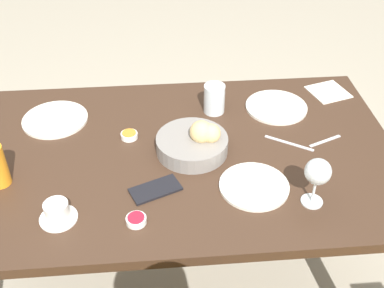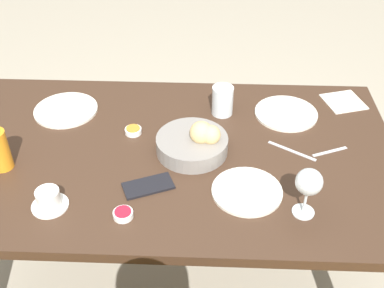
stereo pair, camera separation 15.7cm
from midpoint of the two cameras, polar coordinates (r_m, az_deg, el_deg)
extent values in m
cube|color=#3D281C|center=(1.60, -0.02, -1.38)|extent=(1.52, 0.88, 0.03)
cube|color=#3D281C|center=(2.24, 18.88, -3.07)|extent=(0.06, 0.06, 0.73)
cube|color=#3D281C|center=(2.28, -17.76, -2.12)|extent=(0.06, 0.06, 0.73)
cylinder|color=gray|center=(1.57, 2.86, -0.18)|extent=(0.24, 0.24, 0.05)
sphere|color=#DBB775|center=(1.54, 4.02, 1.26)|extent=(0.08, 0.08, 0.08)
sphere|color=#DBB775|center=(1.54, 5.15, 0.98)|extent=(0.06, 0.06, 0.06)
cylinder|color=silver|center=(1.81, 13.55, 3.47)|extent=(0.23, 0.23, 0.01)
cylinder|color=silver|center=(1.82, -12.35, 3.88)|extent=(0.23, 0.23, 0.01)
cylinder|color=silver|center=(1.46, 9.63, -5.67)|extent=(0.21, 0.21, 0.01)
cylinder|color=silver|center=(1.75, 6.22, 5.06)|extent=(0.08, 0.08, 0.11)
cylinder|color=silver|center=(1.43, 16.14, -7.88)|extent=(0.06, 0.06, 0.00)
cylinder|color=silver|center=(1.41, 16.42, -6.74)|extent=(0.01, 0.01, 0.07)
sphere|color=silver|center=(1.36, 16.98, -4.46)|extent=(0.08, 0.08, 0.08)
cylinder|color=white|center=(1.44, -13.48, -7.24)|extent=(0.11, 0.11, 0.01)
cylinder|color=white|center=(1.42, -13.65, -6.40)|extent=(0.07, 0.07, 0.05)
cylinder|color=white|center=(1.37, -4.90, -8.46)|extent=(0.06, 0.06, 0.02)
cylinder|color=#A3192D|center=(1.36, -4.93, -8.13)|extent=(0.05, 0.05, 0.00)
cylinder|color=white|center=(1.67, -4.32, 1.46)|extent=(0.06, 0.06, 0.02)
cylinder|color=#C67F28|center=(1.66, -4.33, 1.77)|extent=(0.05, 0.05, 0.00)
cube|color=#B7B7BC|center=(1.64, 14.46, -0.91)|extent=(0.15, 0.10, 0.00)
cube|color=#B7B7BC|center=(1.67, 18.64, -0.97)|extent=(0.12, 0.06, 0.00)
cube|color=silver|center=(1.94, 19.77, 4.66)|extent=(0.17, 0.17, 0.00)
cube|color=black|center=(1.46, -2.14, -5.11)|extent=(0.17, 0.13, 0.01)
camera|label=1|loc=(0.08, -87.14, 2.23)|focal=45.00mm
camera|label=2|loc=(0.08, 92.86, -2.23)|focal=45.00mm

